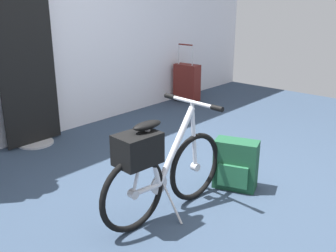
# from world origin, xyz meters

# --- Properties ---
(ground_plane) EXTENTS (7.41, 7.41, 0.00)m
(ground_plane) POSITION_xyz_m (0.00, 0.00, 0.00)
(ground_plane) COLOR #2D3D51
(floor_banner_stand) EXTENTS (0.60, 0.36, 1.59)m
(floor_banner_stand) POSITION_xyz_m (-0.28, 2.08, 0.71)
(floor_banner_stand) COLOR #B7B7BC
(floor_banner_stand) RESTS_ON ground_plane
(folding_bike_foreground) EXTENTS (1.12, 0.53, 0.79)m
(folding_bike_foreground) POSITION_xyz_m (-0.46, 0.16, 0.38)
(folding_bike_foreground) COLOR black
(folding_bike_foreground) RESTS_ON ground_plane
(rolling_suitcase) EXTENTS (0.20, 0.37, 0.83)m
(rolling_suitcase) POSITION_xyz_m (2.09, 1.96, 0.28)
(rolling_suitcase) COLOR maroon
(rolling_suitcase) RESTS_ON ground_plane
(backpack_on_floor) EXTENTS (0.28, 0.37, 0.40)m
(backpack_on_floor) POSITION_xyz_m (0.26, -0.00, 0.20)
(backpack_on_floor) COLOR #19472D
(backpack_on_floor) RESTS_ON ground_plane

